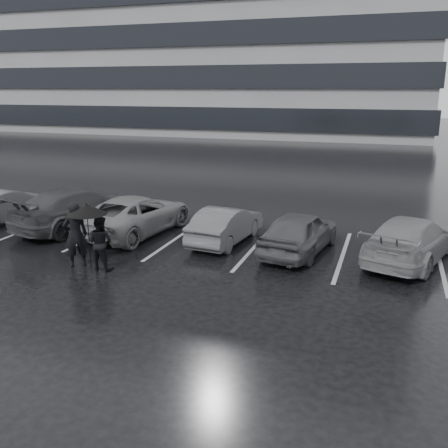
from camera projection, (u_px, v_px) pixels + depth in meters
name	position (u px, v px, depth m)	size (l,w,h in m)	color
ground	(211.00, 270.00, 14.14)	(160.00, 160.00, 0.00)	black
office_building	(176.00, 8.00, 60.98)	(61.00, 26.00, 29.00)	gray
car_main	(299.00, 232.00, 15.48)	(1.58, 3.92, 1.34)	black
car_west_a	(226.00, 225.00, 16.56)	(1.27, 3.65, 1.20)	#323235
car_west_b	(136.00, 214.00, 17.61)	(2.24, 4.85, 1.35)	#555558
car_west_c	(78.00, 208.00, 18.24)	(2.08, 5.11, 1.48)	black
car_west_d	(5.00, 205.00, 19.14)	(1.34, 3.84, 1.27)	#323235
car_east	(411.00, 239.00, 14.75)	(1.86, 4.59, 1.33)	#555558
pedestrian_left	(75.00, 235.00, 14.23)	(0.69, 0.45, 1.88)	black
pedestrian_right	(100.00, 243.00, 14.03)	(0.76, 0.59, 1.56)	black
umbrella	(87.00, 209.00, 13.86)	(1.12, 1.12, 1.89)	black
stall_stripes	(215.00, 242.00, 16.67)	(19.72, 5.00, 0.00)	#9F9FA1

